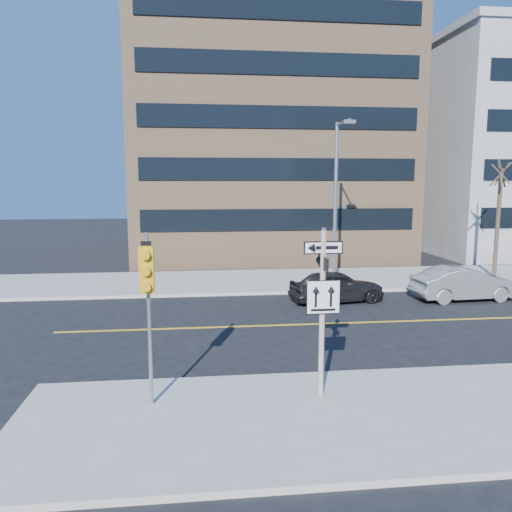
{
  "coord_description": "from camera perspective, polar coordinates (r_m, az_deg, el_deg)",
  "views": [
    {
      "loc": [
        -2.83,
        -13.64,
        5.25
      ],
      "look_at": [
        -0.83,
        4.0,
        2.61
      ],
      "focal_mm": 35.0,
      "sensor_mm": 36.0,
      "label": 1
    }
  ],
  "objects": [
    {
      "name": "parked_car_a",
      "position": [
        22.22,
        9.19,
        -3.44
      ],
      "size": [
        2.35,
        4.37,
        1.41
      ],
      "primitive_type": "imported",
      "rotation": [
        0.0,
        0.0,
        1.74
      ],
      "color": "black",
      "rests_on": "ground"
    },
    {
      "name": "traffic_signal",
      "position": [
        11.27,
        -12.32,
        -3.11
      ],
      "size": [
        0.32,
        0.45,
        4.0
      ],
      "color": "gray",
      "rests_on": "near_sidewalk"
    },
    {
      "name": "sign_pole",
      "position": [
        11.82,
        7.6,
        -5.38
      ],
      "size": [
        0.92,
        0.92,
        4.06
      ],
      "color": "white",
      "rests_on": "near_sidewalk"
    },
    {
      "name": "streetlight_a",
      "position": [
        25.34,
        9.23,
        7.24
      ],
      "size": [
        0.55,
        2.25,
        8.0
      ],
      "color": "gray",
      "rests_on": "far_sidewalk"
    },
    {
      "name": "ground",
      "position": [
        14.89,
        5.02,
        -12.21
      ],
      "size": [
        120.0,
        120.0,
        0.0
      ],
      "primitive_type": "plane",
      "color": "black",
      "rests_on": "ground"
    },
    {
      "name": "parked_car_b",
      "position": [
        24.16,
        22.71,
        -2.92
      ],
      "size": [
        1.87,
        4.67,
        1.51
      ],
      "primitive_type": "imported",
      "rotation": [
        0.0,
        0.0,
        1.63
      ],
      "color": "slate",
      "rests_on": "ground"
    },
    {
      "name": "street_tree_west",
      "position": [
        29.54,
        26.21,
        8.14
      ],
      "size": [
        1.8,
        1.8,
        6.35
      ],
      "color": "#3C2E23",
      "rests_on": "far_sidewalk"
    },
    {
      "name": "building_brick",
      "position": [
        39.12,
        0.66,
        13.97
      ],
      "size": [
        18.0,
        18.0,
        18.0
      ],
      "primitive_type": "cube",
      "color": "#A27D5A",
      "rests_on": "ground"
    }
  ]
}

